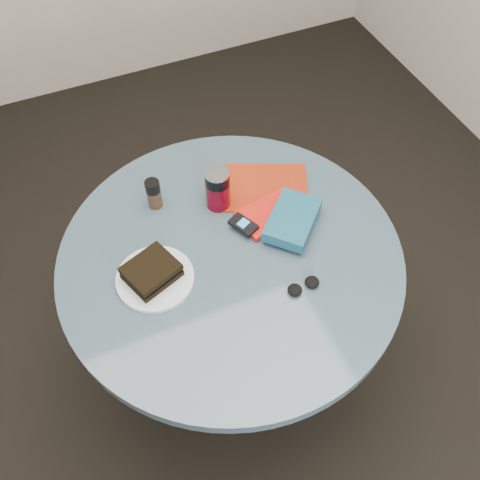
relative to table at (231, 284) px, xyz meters
name	(u,v)px	position (x,y,z in m)	size (l,w,h in m)	color
ground	(233,362)	(0.00, 0.00, -0.59)	(4.00, 4.00, 0.00)	black
table	(231,284)	(0.00, 0.00, 0.00)	(1.00, 1.00, 0.75)	black
plate	(155,278)	(-0.23, 0.00, 0.17)	(0.22, 0.22, 0.01)	white
sandwich	(151,271)	(-0.23, 0.01, 0.20)	(0.17, 0.16, 0.05)	black
soda_can	(218,189)	(0.04, 0.19, 0.23)	(0.10, 0.10, 0.14)	maroon
pepper_grinder	(154,194)	(-0.14, 0.26, 0.22)	(0.05, 0.05, 0.10)	#3E291A
magazine	(264,187)	(0.20, 0.19, 0.17)	(0.27, 0.21, 0.00)	maroon
red_book	(269,214)	(0.16, 0.08, 0.18)	(0.18, 0.12, 0.02)	red
novel	(292,220)	(0.20, 0.02, 0.20)	(0.19, 0.12, 0.04)	navy
mp3_player	(243,225)	(0.07, 0.06, 0.19)	(0.08, 0.10, 0.02)	black
headphones	(303,286)	(0.14, -0.19, 0.17)	(0.10, 0.05, 0.02)	black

